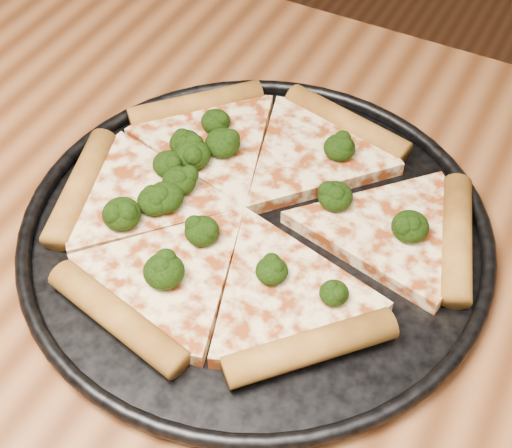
% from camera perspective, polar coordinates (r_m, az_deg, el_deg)
% --- Properties ---
extents(dining_table, '(1.20, 0.90, 0.75)m').
position_cam_1_polar(dining_table, '(0.64, -9.73, -12.58)').
color(dining_table, brown).
rests_on(dining_table, ground).
extents(pizza_pan, '(0.37, 0.37, 0.02)m').
position_cam_1_polar(pizza_pan, '(0.60, -0.00, -0.52)').
color(pizza_pan, black).
rests_on(pizza_pan, dining_table).
extents(pizza, '(0.35, 0.32, 0.02)m').
position_cam_1_polar(pizza, '(0.61, -0.37, 1.06)').
color(pizza, '#FFDC9C').
rests_on(pizza, pizza_pan).
extents(broccoli_florets, '(0.23, 0.21, 0.02)m').
position_cam_1_polar(broccoli_florets, '(0.61, -2.60, 2.43)').
color(broccoli_florets, black).
rests_on(broccoli_florets, pizza).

